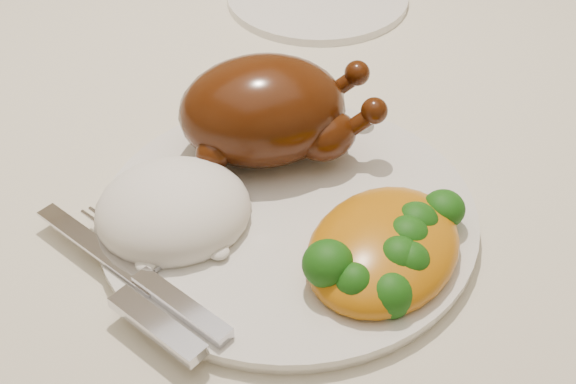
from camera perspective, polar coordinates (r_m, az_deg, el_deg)
dining_table at (r=0.86m, az=-5.74°, el=1.58°), size 1.60×0.90×0.76m
tablecloth at (r=0.81m, az=-6.08°, el=5.56°), size 1.73×1.03×0.18m
dinner_plate at (r=0.64m, az=-0.00°, el=-1.78°), size 0.38×0.38×0.01m
roast_chicken at (r=0.67m, az=-1.43°, el=5.83°), size 0.19×0.15×0.09m
rice_mound at (r=0.62m, az=-8.15°, el=-1.33°), size 0.15×0.15×0.06m
mac_and_cheese at (r=0.59m, az=7.16°, el=-3.98°), size 0.17×0.15×0.05m
cutlery at (r=0.57m, az=-9.88°, el=-6.94°), size 0.06×0.20×0.01m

